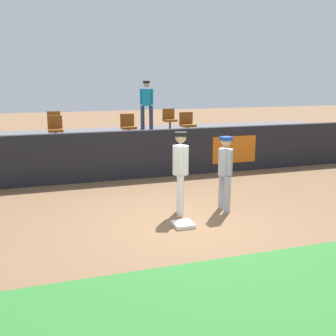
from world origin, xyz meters
name	(u,v)px	position (x,y,z in m)	size (l,w,h in m)	color
ground_plane	(185,223)	(0.00, 0.00, 0.00)	(60.00, 60.00, 0.00)	brown
grass_foreground_strip	(267,302)	(0.00, -3.18, 0.00)	(18.00, 2.80, 0.01)	#2D722D
first_base	(183,224)	(-0.09, -0.18, 0.04)	(0.40, 0.40, 0.08)	white
player_fielder_home	(181,167)	(0.13, 0.60, 1.05)	(0.48, 0.52, 1.82)	white
player_runner_visitor	(225,168)	(1.14, 0.49, 0.98)	(0.32, 0.47, 1.68)	#9EA3AD
field_wall	(138,154)	(0.02, 4.07, 0.72)	(18.00, 0.26, 1.44)	black
bleacher_platform	(120,148)	(0.00, 6.64, 0.48)	(18.00, 4.80, 0.96)	#59595E
seat_front_center	(128,125)	(0.06, 5.51, 1.43)	(0.46, 0.44, 0.84)	#4C4C51
seat_back_left	(54,122)	(-2.19, 7.31, 1.43)	(0.45, 0.44, 0.84)	#4C4C51
seat_back_right	(169,118)	(2.09, 7.31, 1.43)	(0.47, 0.44, 0.84)	#4C4C51
seat_front_right	(187,123)	(2.13, 5.51, 1.43)	(0.48, 0.44, 0.84)	#4C4C51
seat_front_left	(55,128)	(-2.24, 5.51, 1.43)	(0.45, 0.44, 0.84)	#4C4C51
spectator_hooded	(147,101)	(1.37, 7.97, 2.05)	(0.51, 0.45, 1.88)	#33384C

